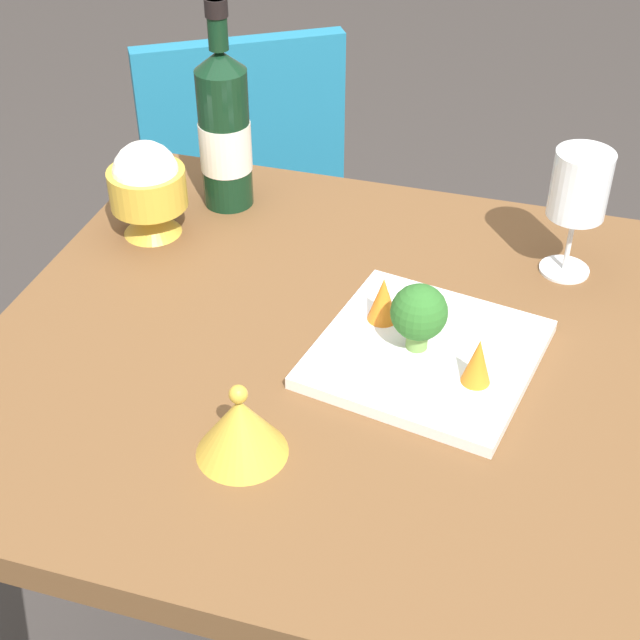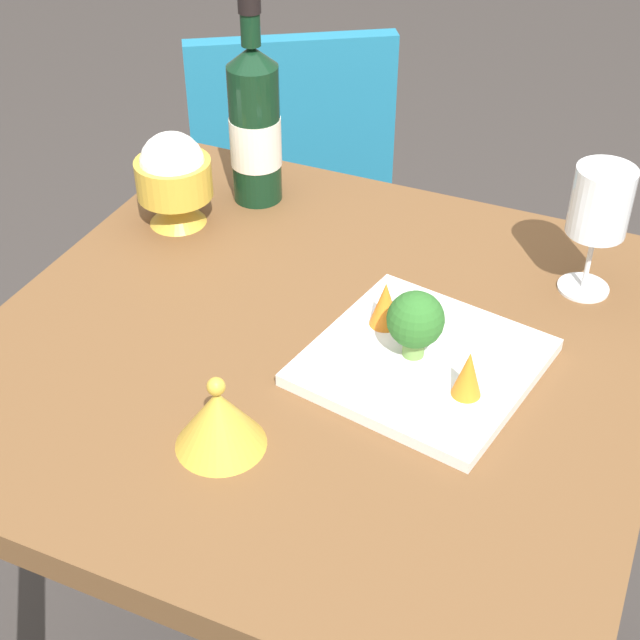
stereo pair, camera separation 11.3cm
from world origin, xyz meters
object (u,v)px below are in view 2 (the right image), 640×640
Objects in this scene: wine_glass at (601,205)px; rice_bowl at (174,177)px; carrot_garnish_left at (468,374)px; broccoli_floret at (416,321)px; serving_plate at (422,363)px; chair_near_window at (290,173)px; carrot_garnish_right at (385,304)px; wine_bottle at (255,125)px; rice_bowl_lid at (219,418)px.

wine_glass is 0.59m from rice_bowl.
carrot_garnish_left is at bearing 156.92° from rice_bowl.
carrot_garnish_left is (-0.08, 0.04, -0.02)m from broccoli_floret.
rice_bowl reaches higher than carrot_garnish_left.
carrot_garnish_left is at bearing 148.39° from serving_plate.
carrot_garnish_right is (-0.47, 0.71, 0.27)m from chair_near_window.
chair_near_window is at bearing -80.69° from rice_bowl.
carrot_garnish_left is 0.16m from carrot_garnish_right.
wine_bottle is at bearing -37.41° from carrot_garnish_left.
carrot_garnish_right is (-0.37, 0.13, -0.03)m from rice_bowl.
rice_bowl reaches higher than carrot_garnish_right.
serving_plate is (0.14, 0.24, -0.12)m from wine_glass.
wine_bottle reaches higher than rice_bowl.
wine_bottle is at bearing -101.84° from chair_near_window.
serving_plate is 0.06m from broccoli_floret.
rice_bowl_lid is 0.34× the size of serving_plate.
rice_bowl_lid is (-0.38, 0.96, 0.26)m from chair_near_window.
chair_near_window is 0.60m from wine_bottle.
carrot_garnish_left is (-0.22, -0.17, 0.01)m from rice_bowl_lid.
broccoli_floret is at bearing -13.16° from serving_plate.
rice_bowl_lid is at bearing -100.57° from chair_near_window.
wine_glass is at bearing -123.82° from rice_bowl_lid.
rice_bowl_lid reaches higher than carrot_garnish_left.
wine_bottle reaches higher than chair_near_window.
broccoli_floret reaches higher than carrot_garnish_right.
rice_bowl_lid is (-0.21, 0.50, -0.08)m from wine_bottle.
chair_near_window is at bearing -52.91° from carrot_garnish_left.
carrot_garnish_right is at bearing -34.70° from serving_plate.
carrot_garnish_left is at bearing 142.59° from wine_bottle.
carrot_garnish_left is at bearing -84.86° from chair_near_window.
carrot_garnish_left is at bearing 74.36° from wine_glass.
rice_bowl_lid is 1.17× the size of broccoli_floret.
rice_bowl is at bearing -21.70° from serving_plate.
wine_glass is (-0.51, 0.04, 0.01)m from wine_bottle.
wine_bottle is 3.62× the size of broccoli_floret.
wine_glass is at bearing -136.57° from carrot_garnish_right.
wine_glass is at bearing -105.64° from carrot_garnish_left.
wine_bottle is 0.48m from serving_plate.
carrot_garnish_right is at bearing 43.43° from wine_glass.
wine_glass reaches higher than broccoli_floret.
carrot_garnish_left is (0.08, 0.28, -0.08)m from wine_glass.
broccoli_floret is 1.43× the size of carrot_garnish_left.
rice_bowl is at bearing 56.41° from wine_bottle.
wine_bottle is 0.46m from broccoli_floret.
rice_bowl is (0.08, 0.11, -0.05)m from wine_bottle.
serving_plate is at bearing 158.30° from rice_bowl.
rice_bowl reaches higher than chair_near_window.
broccoli_floret is at bearing 140.94° from wine_bottle.
rice_bowl is at bearing -112.63° from chair_near_window.
wine_glass is 1.26× the size of rice_bowl.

